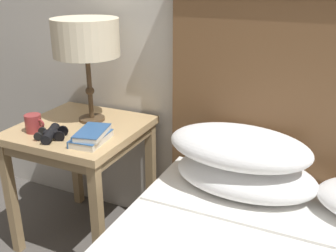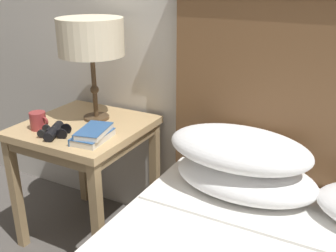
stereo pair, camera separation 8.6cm
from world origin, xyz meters
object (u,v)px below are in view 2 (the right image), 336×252
(binoculars_pair, at_px, (54,131))
(coffee_mug, at_px, (38,121))
(table_lamp, at_px, (91,39))
(book_on_nightstand, at_px, (92,137))
(nightstand, at_px, (85,140))
(book_stacked_on_top, at_px, (93,131))

(binoculars_pair, bearing_deg, coffee_mug, 168.01)
(table_lamp, bearing_deg, book_on_nightstand, -55.79)
(table_lamp, relative_size, coffee_mug, 4.89)
(nightstand, bearing_deg, table_lamp, 84.77)
(book_on_nightstand, height_order, book_stacked_on_top, book_stacked_on_top)
(book_on_nightstand, relative_size, book_stacked_on_top, 1.00)
(book_on_nightstand, bearing_deg, coffee_mug, -177.45)
(table_lamp, relative_size, book_on_nightstand, 2.40)
(nightstand, xyz_separation_m, book_stacked_on_top, (0.17, -0.14, 0.13))
(nightstand, height_order, table_lamp, table_lamp)
(nightstand, relative_size, book_on_nightstand, 3.06)
(coffee_mug, bearing_deg, table_lamp, 57.90)
(nightstand, bearing_deg, binoculars_pair, -97.18)
(book_on_nightstand, xyz_separation_m, coffee_mug, (-0.31, -0.01, 0.03))
(nightstand, xyz_separation_m, coffee_mug, (-0.15, -0.15, 0.13))
(table_lamp, bearing_deg, nightstand, -95.23)
(table_lamp, relative_size, binoculars_pair, 3.09)
(nightstand, xyz_separation_m, table_lamp, (0.01, 0.09, 0.49))
(table_lamp, xyz_separation_m, book_stacked_on_top, (0.16, -0.23, -0.36))
(table_lamp, distance_m, book_on_nightstand, 0.48)
(nightstand, distance_m, coffee_mug, 0.25)
(nightstand, relative_size, binoculars_pair, 3.94)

